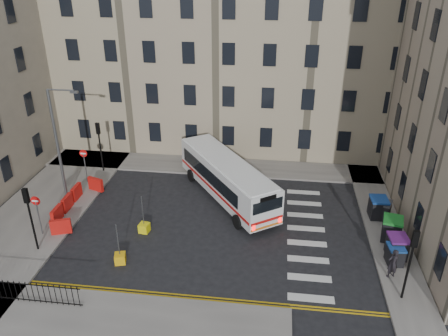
% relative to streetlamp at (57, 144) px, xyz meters
% --- Properties ---
extents(ground, '(120.00, 120.00, 0.00)m').
position_rel_streetlamp_xyz_m(ground, '(13.00, -2.00, -4.34)').
color(ground, black).
rests_on(ground, ground).
extents(pavement_north, '(36.00, 3.20, 0.15)m').
position_rel_streetlamp_xyz_m(pavement_north, '(7.00, 6.60, -4.26)').
color(pavement_north, slate).
rests_on(pavement_north, ground).
extents(pavement_east, '(2.40, 26.00, 0.15)m').
position_rel_streetlamp_xyz_m(pavement_east, '(22.00, 2.00, -4.26)').
color(pavement_east, slate).
rests_on(pavement_east, ground).
extents(pavement_west, '(6.00, 22.00, 0.15)m').
position_rel_streetlamp_xyz_m(pavement_west, '(-1.00, -1.00, -4.26)').
color(pavement_west, slate).
rests_on(pavement_west, ground).
extents(terrace_north, '(38.30, 10.80, 17.20)m').
position_rel_streetlamp_xyz_m(terrace_north, '(6.00, 13.50, 4.28)').
color(terrace_north, gray).
rests_on(terrace_north, ground).
extents(traffic_light_east, '(0.28, 0.22, 4.10)m').
position_rel_streetlamp_xyz_m(traffic_light_east, '(21.60, -7.50, -1.47)').
color(traffic_light_east, black).
rests_on(traffic_light_east, pavement_east).
extents(traffic_light_nw, '(0.28, 0.22, 4.10)m').
position_rel_streetlamp_xyz_m(traffic_light_nw, '(1.00, 4.50, -1.47)').
color(traffic_light_nw, black).
rests_on(traffic_light_nw, pavement_west).
extents(traffic_light_sw, '(0.28, 0.22, 4.10)m').
position_rel_streetlamp_xyz_m(traffic_light_sw, '(1.00, -6.00, -1.47)').
color(traffic_light_sw, black).
rests_on(traffic_light_sw, pavement_west).
extents(streetlamp, '(0.50, 0.22, 8.14)m').
position_rel_streetlamp_xyz_m(streetlamp, '(0.00, 0.00, 0.00)').
color(streetlamp, '#595B5E').
rests_on(streetlamp, pavement_west).
extents(no_entry_north, '(0.60, 0.08, 3.00)m').
position_rel_streetlamp_xyz_m(no_entry_north, '(0.50, 2.50, -2.26)').
color(no_entry_north, '#595B5E').
rests_on(no_entry_north, pavement_west).
extents(no_entry_south, '(0.60, 0.08, 3.00)m').
position_rel_streetlamp_xyz_m(no_entry_south, '(0.50, -4.50, -2.26)').
color(no_entry_south, '#595B5E').
rests_on(no_entry_south, pavement_west).
extents(roadworks_barriers, '(1.66, 6.26, 1.00)m').
position_rel_streetlamp_xyz_m(roadworks_barriers, '(1.16, -1.50, -3.69)').
color(roadworks_barriers, red).
rests_on(roadworks_barriers, pavement_west).
extents(iron_railings, '(7.80, 0.04, 1.20)m').
position_rel_streetlamp_xyz_m(iron_railings, '(1.75, -10.20, -3.59)').
color(iron_railings, black).
rests_on(iron_railings, pavement_sw).
extents(bus, '(8.10, 10.11, 2.90)m').
position_rel_streetlamp_xyz_m(bus, '(11.42, 1.69, -2.66)').
color(bus, white).
rests_on(bus, ground).
extents(wheelie_bin_a, '(0.98, 1.10, 1.13)m').
position_rel_streetlamp_xyz_m(wheelie_bin_a, '(21.79, -4.66, -3.62)').
color(wheelie_bin_a, black).
rests_on(wheelie_bin_a, pavement_east).
extents(wheelie_bin_b, '(1.15, 1.30, 1.35)m').
position_rel_streetlamp_xyz_m(wheelie_bin_b, '(22.01, -4.02, -3.51)').
color(wheelie_bin_b, black).
rests_on(wheelie_bin_b, pavement_east).
extents(wheelie_bin_c, '(1.42, 1.55, 1.45)m').
position_rel_streetlamp_xyz_m(wheelie_bin_c, '(22.08, -2.28, -3.45)').
color(wheelie_bin_c, black).
rests_on(wheelie_bin_c, pavement_east).
extents(wheelie_bin_d, '(1.29, 1.37, 1.20)m').
position_rel_streetlamp_xyz_m(wheelie_bin_d, '(22.04, 0.15, -3.58)').
color(wheelie_bin_d, black).
rests_on(wheelie_bin_d, pavement_east).
extents(wheelie_bin_e, '(1.16, 1.31, 1.40)m').
position_rel_streetlamp_xyz_m(wheelie_bin_e, '(21.72, 0.23, -3.48)').
color(wheelie_bin_e, black).
rests_on(wheelie_bin_e, pavement_east).
extents(pedestrian, '(0.76, 0.65, 1.78)m').
position_rel_streetlamp_xyz_m(pedestrian, '(21.35, -5.90, -3.30)').
color(pedestrian, black).
rests_on(pedestrian, pavement_east).
extents(bollard_yellow, '(0.73, 0.73, 0.60)m').
position_rel_streetlamp_xyz_m(bollard_yellow, '(6.27, -6.45, -4.04)').
color(bollard_yellow, '#E8A90C').
rests_on(bollard_yellow, ground).
extents(bollard_chevron, '(0.69, 0.69, 0.60)m').
position_rel_streetlamp_xyz_m(bollard_chevron, '(6.74, -3.27, -4.04)').
color(bollard_chevron, yellow).
rests_on(bollard_chevron, ground).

